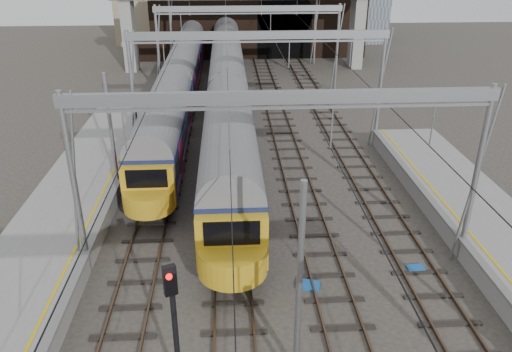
{
  "coord_description": "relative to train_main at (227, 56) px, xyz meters",
  "views": [
    {
      "loc": [
        -2.04,
        -10.18,
        12.88
      ],
      "look_at": [
        -0.72,
        12.15,
        2.4
      ],
      "focal_mm": 35.0,
      "sensor_mm": 36.0,
      "label": 1
    }
  ],
  "objects": [
    {
      "name": "tracks",
      "position": [
        2.0,
        -25.14,
        -2.55
      ],
      "size": [
        14.4,
        80.0,
        0.22
      ],
      "color": "#4C3828",
      "rests_on": "ground"
    },
    {
      "name": "equip_cover_c",
      "position": [
        7.96,
        -32.83,
        -2.53
      ],
      "size": [
        0.77,
        0.56,
        0.09
      ],
      "primitive_type": "cube",
      "rotation": [
        0.0,
        0.0,
        0.06
      ],
      "color": "#1658AA",
      "rests_on": "ground"
    },
    {
      "name": "overbridge",
      "position": [
        2.0,
        5.86,
        4.7
      ],
      "size": [
        28.0,
        3.0,
        9.25
      ],
      "color": "gray",
      "rests_on": "ground"
    },
    {
      "name": "signal_near_left",
      "position": [
        -1.71,
        -39.12,
        0.62
      ],
      "size": [
        0.4,
        0.47,
        5.1
      ],
      "rotation": [
        0.0,
        0.0,
        0.38
      ],
      "color": "black",
      "rests_on": "ground"
    },
    {
      "name": "equip_cover_b",
      "position": [
        3.1,
        -33.73,
        -2.52
      ],
      "size": [
        1.09,
        0.9,
        0.11
      ],
      "primitive_type": "cube",
      "rotation": [
        0.0,
        0.0,
        -0.29
      ],
      "color": "#1658AA",
      "rests_on": "ground"
    },
    {
      "name": "train_second",
      "position": [
        -4.0,
        2.47,
        -0.16
      ],
      "size": [
        2.68,
        61.96,
        4.65
      ],
      "color": "black",
      "rests_on": "ground"
    },
    {
      "name": "train_main",
      "position": [
        0.0,
        0.0,
        0.0
      ],
      "size": [
        2.94,
        67.93,
        5.01
      ],
      "color": "black",
      "rests_on": "ground"
    },
    {
      "name": "overhead_line",
      "position": [
        2.0,
        -18.65,
        4.0
      ],
      "size": [
        16.8,
        80.0,
        8.0
      ],
      "color": "gray",
      "rests_on": "ground"
    },
    {
      "name": "retaining_wall",
      "position": [
        3.4,
        11.79,
        1.76
      ],
      "size": [
        28.0,
        2.75,
        9.0
      ],
      "color": "black",
      "rests_on": "ground"
    }
  ]
}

